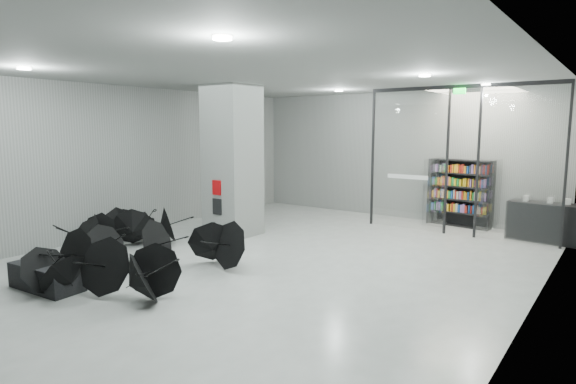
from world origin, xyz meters
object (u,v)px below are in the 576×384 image
Objects in this scene: bookshelf at (460,193)px; umbrella_cluster at (128,250)px; bench at (47,277)px; shop_counter at (544,222)px; column at (233,161)px.

umbrella_cluster is (-4.54, -8.15, -0.68)m from bookshelf.
shop_counter is (6.67, 9.33, 0.27)m from bench.
column is 2.03× the size of bookshelf.
bench is at bearing -104.88° from bookshelf.
umbrella_cluster is (0.09, -3.40, -1.70)m from column.
shop_counter is 10.16m from umbrella_cluster.
column is at bearing -143.77° from shop_counter.
shop_counter is at bearing -7.04° from bookshelf.
bookshelf is 2.45m from shop_counter.
umbrella_cluster is at bearing -126.72° from shop_counter.
shop_counter reaches higher than umbrella_cluster.
column is at bearing 88.20° from bench.
bookshelf is at bearing 61.67° from bench.
bookshelf is at bearing 60.90° from umbrella_cluster.
shop_counter is at bearing 49.73° from bench.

